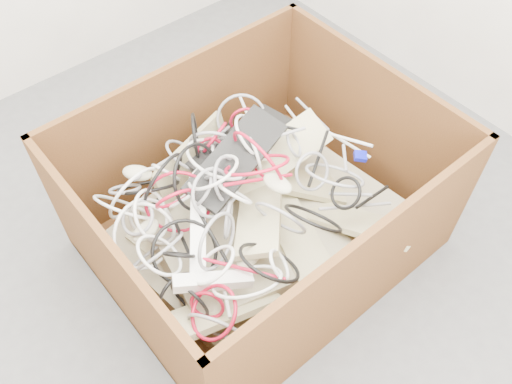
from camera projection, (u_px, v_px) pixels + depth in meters
ground at (223, 273)px, 2.10m from camera, size 3.00×3.00×0.00m
cardboard_box at (256, 221)px, 2.07m from camera, size 1.17×0.98×0.61m
keyboard_pile at (255, 197)px, 1.98m from camera, size 0.97×0.89×0.39m
mice_scatter at (223, 192)px, 1.88m from camera, size 0.83×0.58×0.19m
power_strip_left at (198, 234)px, 1.78m from camera, size 0.20×0.25×0.11m
power_strip_right at (213, 281)px, 1.69m from camera, size 0.25×0.16×0.08m
vga_plug at (360, 156)px, 1.99m from camera, size 0.06×0.06×0.03m
cable_tangle at (211, 202)px, 1.84m from camera, size 1.02×0.82×0.47m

